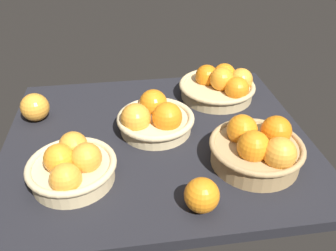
# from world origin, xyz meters

# --- Properties ---
(market_tray) EXTENTS (0.84, 0.72, 0.03)m
(market_tray) POSITION_xyz_m (0.00, 0.00, 0.01)
(market_tray) COLOR black
(market_tray) RESTS_ON ground
(basket_near_left) EXTENTS (0.21, 0.21, 0.10)m
(basket_near_left) POSITION_xyz_m (-0.22, -0.15, 0.07)
(basket_near_left) COLOR #D3BC8C
(basket_near_left) RESTS_ON market_tray
(basket_center) EXTENTS (0.22, 0.22, 0.10)m
(basket_center) POSITION_xyz_m (-0.00, 0.03, 0.07)
(basket_center) COLOR #D3BC8C
(basket_center) RESTS_ON market_tray
(basket_far_right) EXTENTS (0.25, 0.25, 0.11)m
(basket_far_right) POSITION_xyz_m (0.24, 0.20, 0.07)
(basket_far_right) COLOR tan
(basket_far_right) RESTS_ON market_tray
(basket_near_right) EXTENTS (0.23, 0.23, 0.12)m
(basket_near_right) POSITION_xyz_m (0.23, -0.15, 0.08)
(basket_near_right) COLOR tan
(basket_near_right) RESTS_ON market_tray
(loose_orange_front_gap) EXTENTS (0.08, 0.08, 0.08)m
(loose_orange_front_gap) POSITION_xyz_m (0.06, -0.28, 0.07)
(loose_orange_front_gap) COLOR orange
(loose_orange_front_gap) RESTS_ON market_tray
(loose_orange_back_gap) EXTENTS (0.08, 0.08, 0.08)m
(loose_orange_back_gap) POSITION_xyz_m (-0.35, 0.14, 0.07)
(loose_orange_back_gap) COLOR #F49E33
(loose_orange_back_gap) RESTS_ON market_tray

